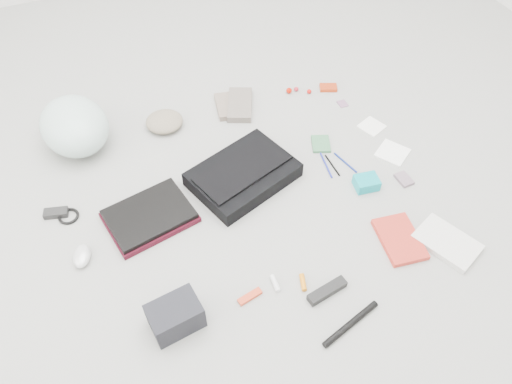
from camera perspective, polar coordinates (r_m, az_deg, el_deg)
name	(u,v)px	position (r m, az deg, el deg)	size (l,w,h in m)	color
ground_plane	(256,200)	(2.06, 0.00, -0.90)	(4.00, 4.00, 0.00)	gray
messenger_bag	(243,175)	(2.11, -1.47, 1.98)	(0.42, 0.30, 0.07)	black
bag_flap	(243,168)	(2.08, -1.49, 2.73)	(0.40, 0.18, 0.01)	black
laptop_sleeve	(150,217)	(2.03, -12.02, -2.86)	(0.33, 0.25, 0.02)	#3E0916
laptop	(149,214)	(2.02, -12.12, -2.48)	(0.32, 0.23, 0.02)	black
bike_helmet	(74,126)	(2.35, -20.04, 7.12)	(0.29, 0.36, 0.22)	silver
beanie	(164,122)	(2.39, -10.43, 7.93)	(0.17, 0.16, 0.06)	gray
mitten_left	(226,106)	(2.46, -3.44, 9.77)	(0.09, 0.18, 0.03)	#7E6D5E
mitten_right	(240,105)	(2.46, -1.86, 9.93)	(0.11, 0.23, 0.03)	#70655C
power_brick	(56,213)	(2.16, -21.89, -2.23)	(0.09, 0.04, 0.03)	black
cable_coil	(69,216)	(2.14, -20.63, -2.61)	(0.08, 0.08, 0.01)	black
mouse	(82,256)	(1.98, -19.28, -6.90)	(0.06, 0.11, 0.04)	silver
camera_bag	(175,316)	(1.74, -9.21, -13.81)	(0.17, 0.12, 0.11)	black
multitool	(250,296)	(1.80, -0.71, -11.85)	(0.09, 0.03, 0.01)	red
toiletry_tube_white	(275,283)	(1.83, 2.19, -10.39)	(0.02, 0.02, 0.07)	silver
toiletry_tube_orange	(303,282)	(1.84, 5.39, -10.25)	(0.02, 0.02, 0.07)	orange
u_lock	(327,291)	(1.82, 8.12, -11.11)	(0.15, 0.04, 0.03)	black
bike_pump	(351,324)	(1.78, 10.76, -14.58)	(0.02, 0.02, 0.25)	black
book_red	(400,239)	(2.01, 16.09, -5.20)	(0.15, 0.22, 0.02)	red
book_white	(447,242)	(2.05, 20.98, -5.40)	(0.15, 0.23, 0.02)	silver
notepad	(321,144)	(2.29, 7.42, 5.48)	(0.08, 0.11, 0.01)	#376C45
pen_blue	(326,165)	(2.21, 8.02, 3.05)	(0.01, 0.01, 0.15)	navy
pen_black	(332,165)	(2.21, 8.72, 3.04)	(0.01, 0.01, 0.13)	black
pen_navy	(345,163)	(2.23, 10.18, 3.33)	(0.01, 0.01, 0.14)	navy
accordion_wallet	(366,183)	(2.14, 12.50, 1.04)	(0.10, 0.08, 0.05)	#0B9DA8
card_deck	(404,179)	(2.22, 16.55, 1.41)	(0.05, 0.08, 0.01)	slate
napkin_top	(372,126)	(2.43, 13.09, 7.31)	(0.10, 0.10, 0.01)	white
napkin_bottom	(392,153)	(2.32, 15.33, 4.36)	(0.13, 0.13, 0.01)	white
lollipop_a	(289,91)	(2.55, 3.80, 11.49)	(0.03, 0.03, 0.03)	#BB1100
lollipop_b	(296,89)	(2.57, 4.62, 11.65)	(0.02, 0.02, 0.02)	red
lollipop_c	(309,91)	(2.56, 6.10, 11.36)	(0.02, 0.02, 0.02)	red
altoids_tin	(328,88)	(2.60, 8.26, 11.73)	(0.09, 0.05, 0.02)	#B53413
stamp_sheet	(343,104)	(2.53, 9.87, 9.92)	(0.04, 0.05, 0.00)	#8A5C7C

